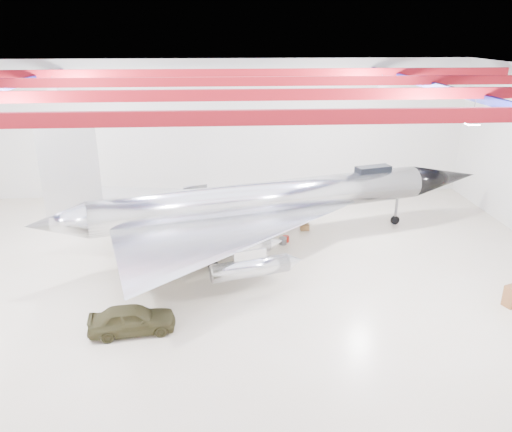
{
  "coord_description": "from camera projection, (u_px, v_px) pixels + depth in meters",
  "views": [
    {
      "loc": [
        -0.04,
        -25.35,
        13.11
      ],
      "look_at": [
        1.87,
        2.0,
        2.82
      ],
      "focal_mm": 35.0,
      "sensor_mm": 36.0,
      "label": 1
    }
  ],
  "objects": [
    {
      "name": "floor",
      "position": [
        226.0,
        276.0,
        28.29
      ],
      "size": [
        40.0,
        40.0,
        0.0
      ],
      "primitive_type": "plane",
      "color": "beige",
      "rests_on": "ground"
    },
    {
      "name": "wall_back",
      "position": [
        222.0,
        129.0,
        40.36
      ],
      "size": [
        40.0,
        0.0,
        40.0
      ],
      "primitive_type": "plane",
      "rotation": [
        1.57,
        0.0,
        0.0
      ],
      "color": "silver",
      "rests_on": "floor"
    },
    {
      "name": "ceiling",
      "position": [
        221.0,
        75.0,
        24.42
      ],
      "size": [
        40.0,
        40.0,
        0.0
      ],
      "primitive_type": "plane",
      "rotation": [
        3.14,
        0.0,
        0.0
      ],
      "color": "#0A0F38",
      "rests_on": "wall_back"
    },
    {
      "name": "ceiling_structure",
      "position": [
        221.0,
        89.0,
        24.66
      ],
      "size": [
        39.5,
        29.5,
        1.08
      ],
      "color": "maroon",
      "rests_on": "ceiling"
    },
    {
      "name": "jet_aircraft",
      "position": [
        267.0,
        203.0,
        31.65
      ],
      "size": [
        29.96,
        21.58,
        8.34
      ],
      "rotation": [
        0.0,
        0.0,
        0.28
      ],
      "color": "silver",
      "rests_on": "floor"
    },
    {
      "name": "jeep",
      "position": [
        132.0,
        319.0,
        22.81
      ],
      "size": [
        4.09,
        2.06,
        1.34
      ],
      "primitive_type": "imported",
      "rotation": [
        0.0,
        0.0,
        1.7
      ],
      "color": "#3A371D",
      "rests_on": "floor"
    },
    {
      "name": "crate_ply",
      "position": [
        135.0,
        250.0,
        31.06
      ],
      "size": [
        0.65,
        0.58,
        0.38
      ],
      "primitive_type": "cube",
      "rotation": [
        0.0,
        0.0,
        0.33
      ],
      "color": "olive",
      "rests_on": "floor"
    },
    {
      "name": "engine_drum",
      "position": [
        283.0,
        241.0,
        32.35
      ],
      "size": [
        0.67,
        0.67,
        0.45
      ],
      "primitive_type": "cylinder",
      "rotation": [
        0.0,
        0.0,
        -0.43
      ],
      "color": "#59595B",
      "rests_on": "floor"
    },
    {
      "name": "parts_bin",
      "position": [
        305.0,
        227.0,
        34.67
      ],
      "size": [
        0.61,
        0.49,
        0.42
      ],
      "primitive_type": "cube",
      "rotation": [
        0.0,
        0.0,
        0.01
      ],
      "color": "olive",
      "rests_on": "floor"
    },
    {
      "name": "tool_chest",
      "position": [
        286.0,
        239.0,
        32.74
      ],
      "size": [
        0.46,
        0.46,
        0.4
      ],
      "primitive_type": "cylinder",
      "rotation": [
        0.0,
        0.0,
        -0.05
      ],
      "color": "#9E1A0F",
      "rests_on": "floor"
    },
    {
      "name": "oil_barrel",
      "position": [
        194.0,
        249.0,
        31.3
      ],
      "size": [
        0.54,
        0.47,
        0.33
      ],
      "primitive_type": "cube",
      "rotation": [
        0.0,
        0.0,
        -0.21
      ],
      "color": "olive",
      "rests_on": "floor"
    },
    {
      "name": "spares_box",
      "position": [
        250.0,
        221.0,
        35.95
      ],
      "size": [
        0.43,
        0.43,
        0.33
      ],
      "primitive_type": "cylinder",
      "rotation": [
        0.0,
        0.0,
        -0.22
      ],
      "color": "#59595B",
      "rests_on": "floor"
    }
  ]
}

